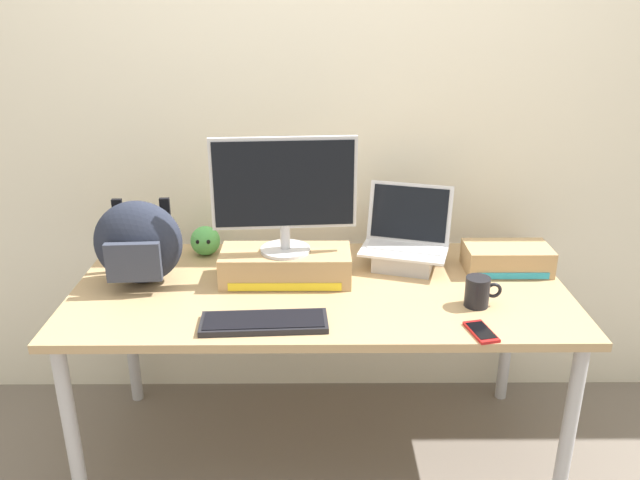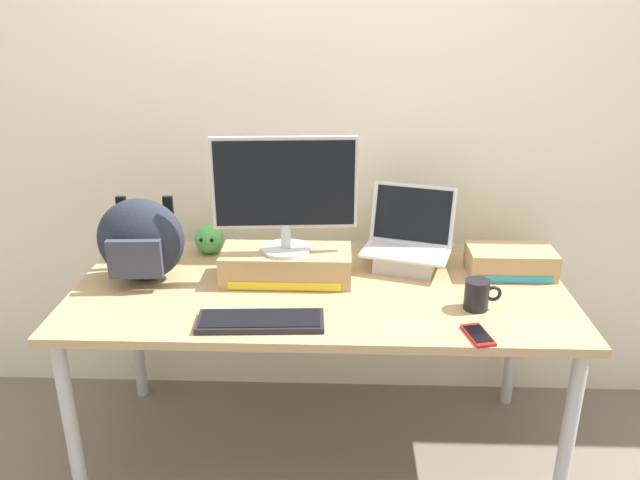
{
  "view_description": "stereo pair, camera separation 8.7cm",
  "coord_description": "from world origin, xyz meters",
  "px_view_note": "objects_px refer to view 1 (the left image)",
  "views": [
    {
      "loc": [
        -0.01,
        -2.1,
        1.74
      ],
      "look_at": [
        0.0,
        0.0,
        0.92
      ],
      "focal_mm": 35.73,
      "sensor_mm": 36.0,
      "label": 1
    },
    {
      "loc": [
        0.07,
        -2.1,
        1.74
      ],
      "look_at": [
        0.0,
        0.0,
        0.92
      ],
      "focal_mm": 35.73,
      "sensor_mm": 36.0,
      "label": 2
    }
  ],
  "objects_px": {
    "toner_box_yellow": "(286,266)",
    "messenger_backpack": "(138,243)",
    "cell_phone": "(481,332)",
    "external_keyboard": "(264,322)",
    "coffee_mug": "(478,292)",
    "plush_toy": "(205,241)",
    "toner_box_cyan": "(507,258)",
    "desktop_monitor": "(284,192)",
    "open_laptop": "(405,250)"
  },
  "relations": [
    {
      "from": "external_keyboard",
      "to": "desktop_monitor",
      "type": "bearing_deg",
      "value": 77.74
    },
    {
      "from": "plush_toy",
      "to": "external_keyboard",
      "type": "bearing_deg",
      "value": -64.62
    },
    {
      "from": "external_keyboard",
      "to": "cell_phone",
      "type": "distance_m",
      "value": 0.69
    },
    {
      "from": "messenger_backpack",
      "to": "desktop_monitor",
      "type": "bearing_deg",
      "value": -1.69
    },
    {
      "from": "open_laptop",
      "to": "toner_box_cyan",
      "type": "height_order",
      "value": "open_laptop"
    },
    {
      "from": "messenger_backpack",
      "to": "open_laptop",
      "type": "bearing_deg",
      "value": 5.31
    },
    {
      "from": "toner_box_yellow",
      "to": "messenger_backpack",
      "type": "height_order",
      "value": "messenger_backpack"
    },
    {
      "from": "toner_box_yellow",
      "to": "external_keyboard",
      "type": "distance_m",
      "value": 0.35
    },
    {
      "from": "toner_box_yellow",
      "to": "messenger_backpack",
      "type": "distance_m",
      "value": 0.54
    },
    {
      "from": "external_keyboard",
      "to": "cell_phone",
      "type": "relative_size",
      "value": 2.85
    },
    {
      "from": "external_keyboard",
      "to": "messenger_backpack",
      "type": "bearing_deg",
      "value": 142.3
    },
    {
      "from": "messenger_backpack",
      "to": "plush_toy",
      "type": "height_order",
      "value": "messenger_backpack"
    },
    {
      "from": "open_laptop",
      "to": "external_keyboard",
      "type": "bearing_deg",
      "value": -120.32
    },
    {
      "from": "desktop_monitor",
      "to": "messenger_backpack",
      "type": "distance_m",
      "value": 0.56
    },
    {
      "from": "toner_box_cyan",
      "to": "desktop_monitor",
      "type": "bearing_deg",
      "value": -174.44
    },
    {
      "from": "coffee_mug",
      "to": "desktop_monitor",
      "type": "bearing_deg",
      "value": 162.29
    },
    {
      "from": "open_laptop",
      "to": "plush_toy",
      "type": "relative_size",
      "value": 3.18
    },
    {
      "from": "toner_box_yellow",
      "to": "desktop_monitor",
      "type": "height_order",
      "value": "desktop_monitor"
    },
    {
      "from": "desktop_monitor",
      "to": "toner_box_cyan",
      "type": "bearing_deg",
      "value": 1.38
    },
    {
      "from": "desktop_monitor",
      "to": "cell_phone",
      "type": "xyz_separation_m",
      "value": [
        0.63,
        -0.4,
        -0.34
      ]
    },
    {
      "from": "desktop_monitor",
      "to": "open_laptop",
      "type": "bearing_deg",
      "value": 12.32
    },
    {
      "from": "external_keyboard",
      "to": "messenger_backpack",
      "type": "distance_m",
      "value": 0.59
    },
    {
      "from": "messenger_backpack",
      "to": "toner_box_yellow",
      "type": "bearing_deg",
      "value": -1.57
    },
    {
      "from": "external_keyboard",
      "to": "cell_phone",
      "type": "bearing_deg",
      "value": -7.71
    },
    {
      "from": "open_laptop",
      "to": "messenger_backpack",
      "type": "relative_size",
      "value": 1.17
    },
    {
      "from": "toner_box_yellow",
      "to": "desktop_monitor",
      "type": "bearing_deg",
      "value": -84.26
    },
    {
      "from": "desktop_monitor",
      "to": "messenger_backpack",
      "type": "bearing_deg",
      "value": 177.56
    },
    {
      "from": "cell_phone",
      "to": "open_laptop",
      "type": "bearing_deg",
      "value": 95.05
    },
    {
      "from": "external_keyboard",
      "to": "plush_toy",
      "type": "distance_m",
      "value": 0.66
    },
    {
      "from": "coffee_mug",
      "to": "plush_toy",
      "type": "relative_size",
      "value": 1.05
    },
    {
      "from": "toner_box_yellow",
      "to": "open_laptop",
      "type": "bearing_deg",
      "value": 16.36
    },
    {
      "from": "messenger_backpack",
      "to": "coffee_mug",
      "type": "relative_size",
      "value": 2.61
    },
    {
      "from": "messenger_backpack",
      "to": "cell_phone",
      "type": "xyz_separation_m",
      "value": [
        1.16,
        -0.38,
        -0.15
      ]
    },
    {
      "from": "cell_phone",
      "to": "messenger_backpack",
      "type": "bearing_deg",
      "value": 148.91
    },
    {
      "from": "toner_box_yellow",
      "to": "external_keyboard",
      "type": "height_order",
      "value": "toner_box_yellow"
    },
    {
      "from": "plush_toy",
      "to": "toner_box_cyan",
      "type": "height_order",
      "value": "plush_toy"
    },
    {
      "from": "toner_box_yellow",
      "to": "plush_toy",
      "type": "bearing_deg",
      "value": 143.67
    },
    {
      "from": "cell_phone",
      "to": "plush_toy",
      "type": "distance_m",
      "value": 1.17
    },
    {
      "from": "cell_phone",
      "to": "toner_box_cyan",
      "type": "xyz_separation_m",
      "value": [
        0.21,
        0.48,
        0.04
      ]
    },
    {
      "from": "desktop_monitor",
      "to": "open_laptop",
      "type": "xyz_separation_m",
      "value": [
        0.46,
        0.14,
        -0.28
      ]
    },
    {
      "from": "desktop_monitor",
      "to": "external_keyboard",
      "type": "distance_m",
      "value": 0.48
    },
    {
      "from": "open_laptop",
      "to": "external_keyboard",
      "type": "distance_m",
      "value": 0.71
    },
    {
      "from": "plush_toy",
      "to": "open_laptop",
      "type": "bearing_deg",
      "value": -8.08
    },
    {
      "from": "coffee_mug",
      "to": "cell_phone",
      "type": "height_order",
      "value": "coffee_mug"
    },
    {
      "from": "desktop_monitor",
      "to": "toner_box_cyan",
      "type": "height_order",
      "value": "desktop_monitor"
    },
    {
      "from": "desktop_monitor",
      "to": "coffee_mug",
      "type": "distance_m",
      "value": 0.75
    },
    {
      "from": "messenger_backpack",
      "to": "cell_phone",
      "type": "distance_m",
      "value": 1.23
    },
    {
      "from": "open_laptop",
      "to": "coffee_mug",
      "type": "xyz_separation_m",
      "value": [
        0.2,
        -0.35,
        -0.01
      ]
    },
    {
      "from": "toner_box_yellow",
      "to": "toner_box_cyan",
      "type": "bearing_deg",
      "value": 5.48
    },
    {
      "from": "cell_phone",
      "to": "external_keyboard",
      "type": "bearing_deg",
      "value": 162.54
    }
  ]
}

